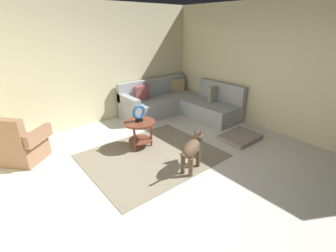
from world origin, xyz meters
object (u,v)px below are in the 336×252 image
at_px(armchair, 20,145).
at_px(dog, 192,149).
at_px(dog_bed_mat, 240,137).
at_px(side_table, 140,127).
at_px(torus_sculpture, 139,113).
at_px(sectional_couch, 179,104).

xyz_separation_m(armchair, dog, (2.11, -2.04, 0.05)).
bearing_deg(dog, dog_bed_mat, 72.13).
bearing_deg(dog, side_table, 167.90).
bearing_deg(dog, torus_sculpture, 167.90).
relative_size(torus_sculpture, dog_bed_mat, 0.41).
relative_size(sectional_couch, side_table, 3.75).
height_order(side_table, torus_sculpture, torus_sculpture).
bearing_deg(armchair, side_table, 24.06).
distance_m(sectional_couch, dog_bed_mat, 1.95).
bearing_deg(side_table, sectional_couch, 26.04).
height_order(sectional_couch, armchair, same).
relative_size(side_table, dog_bed_mat, 0.75).
bearing_deg(armchair, torus_sculpture, 24.06).
height_order(sectional_couch, torus_sculpture, sectional_couch).
xyz_separation_m(sectional_couch, dog_bed_mat, (-0.01, -1.93, -0.25)).
distance_m(sectional_couch, armchair, 3.69).
xyz_separation_m(side_table, torus_sculpture, (-0.00, -0.00, 0.29)).
relative_size(armchair, dog, 1.24).
bearing_deg(armchair, dog_bed_mat, 20.99).
bearing_deg(sectional_couch, armchair, -179.46).
height_order(torus_sculpture, dog_bed_mat, torus_sculpture).
bearing_deg(sectional_couch, dog, -127.33).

